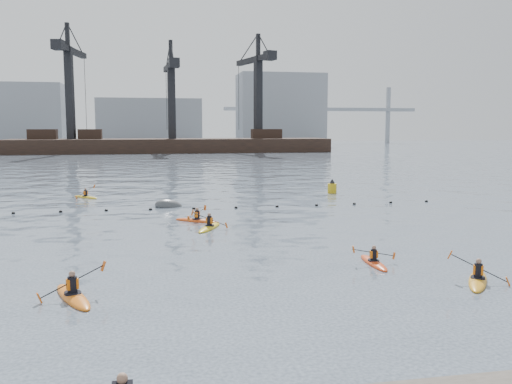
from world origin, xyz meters
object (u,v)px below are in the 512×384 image
(kayaker_3, at_px, (209,227))
(kayaker_1, at_px, (478,280))
(kayaker_2, at_px, (197,220))
(mooring_buoy, at_px, (169,207))
(kayaker_0, at_px, (73,295))
(kayaker_5, at_px, (86,197))
(kayaker_4, at_px, (374,262))
(nav_buoy, at_px, (332,188))

(kayaker_3, bearing_deg, kayaker_1, -30.22)
(kayaker_2, bearing_deg, mooring_buoy, 48.21)
(kayaker_3, xyz_separation_m, mooring_buoy, (-1.98, 9.07, -0.10))
(kayaker_0, bearing_deg, kayaker_5, 73.10)
(kayaker_3, height_order, kayaker_4, kayaker_3)
(kayaker_0, xyz_separation_m, kayaker_2, (5.41, 14.19, -0.01))
(mooring_buoy, relative_size, nav_buoy, 1.47)
(kayaker_1, distance_m, kayaker_5, 32.96)
(kayaker_0, relative_size, kayaker_2, 1.18)
(kayaker_3, bearing_deg, kayaker_4, -32.19)
(kayaker_0, height_order, kayaker_5, kayaker_0)
(kayaker_2, relative_size, kayaker_5, 1.18)
(kayaker_3, relative_size, nav_buoy, 2.21)
(kayaker_2, bearing_deg, kayaker_1, -112.97)
(kayaker_4, bearing_deg, kayaker_1, 132.25)
(kayaker_0, xyz_separation_m, mooring_buoy, (3.92, 20.85, -0.10))
(kayaker_4, relative_size, mooring_buoy, 1.35)
(kayaker_5, bearing_deg, mooring_buoy, -88.51)
(kayaker_1, distance_m, kayaker_2, 17.67)
(kayaker_4, bearing_deg, kayaker_3, -54.84)
(kayaker_0, bearing_deg, kayaker_2, 46.75)
(kayaker_2, bearing_deg, kayaker_3, -132.87)
(mooring_buoy, bearing_deg, kayaker_4, -66.65)
(nav_buoy, bearing_deg, kayaker_2, -136.40)
(kayaker_1, relative_size, nav_buoy, 2.09)
(kayaker_4, height_order, nav_buoy, nav_buoy)
(kayaker_3, relative_size, kayaker_5, 1.30)
(kayaker_3, distance_m, mooring_buoy, 9.29)
(kayaker_4, distance_m, mooring_buoy, 20.08)
(kayaker_0, relative_size, kayaker_3, 1.06)
(kayaker_1, distance_m, nav_buoy, 27.59)
(nav_buoy, bearing_deg, kayaker_3, -130.14)
(kayaker_0, xyz_separation_m, kayaker_4, (11.88, 2.41, -0.02))
(kayaker_1, xyz_separation_m, kayaker_3, (-8.71, 12.66, 0.00))
(kayaker_5, xyz_separation_m, nav_buoy, (20.91, -0.75, 0.35))
(kayaker_1, relative_size, kayaker_4, 1.05)
(kayaker_2, distance_m, nav_buoy, 17.79)
(kayaker_5, bearing_deg, kayaker_1, -102.77)
(kayaker_4, xyz_separation_m, kayaker_5, (-14.50, 24.80, 0.00))
(kayaker_1, bearing_deg, kayaker_4, 164.61)
(kayaker_2, height_order, mooring_buoy, kayaker_2)
(nav_buoy, bearing_deg, kayaker_5, 177.94)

